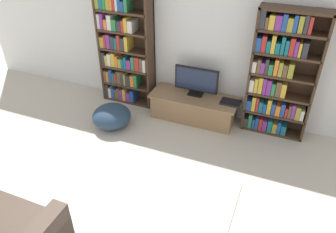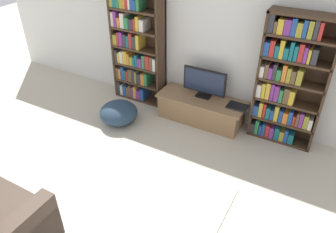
# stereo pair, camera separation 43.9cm
# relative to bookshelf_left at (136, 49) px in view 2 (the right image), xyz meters

# --- Properties ---
(wall_back) EXTENTS (8.80, 0.06, 2.60)m
(wall_back) POSITION_rel_bookshelf_left_xyz_m (1.32, 0.18, 0.34)
(wall_back) COLOR silver
(wall_back) RESTS_ON ground_plane
(bookshelf_left) EXTENTS (0.95, 0.30, 1.96)m
(bookshelf_left) POSITION_rel_bookshelf_left_xyz_m (0.00, 0.00, 0.00)
(bookshelf_left) COLOR #422D1E
(bookshelf_left) RESTS_ON ground_plane
(bookshelf_right) EXTENTS (0.95, 0.30, 1.96)m
(bookshelf_right) POSITION_rel_bookshelf_left_xyz_m (2.59, 0.00, 0.01)
(bookshelf_right) COLOR #422D1E
(bookshelf_right) RESTS_ON ground_plane
(tv_stand) EXTENTS (1.46, 0.55, 0.42)m
(tv_stand) POSITION_rel_bookshelf_left_xyz_m (1.35, -0.15, -0.75)
(tv_stand) COLOR #8E6B47
(tv_stand) RESTS_ON ground_plane
(television) EXTENTS (0.72, 0.16, 0.49)m
(television) POSITION_rel_bookshelf_left_xyz_m (1.35, -0.08, -0.28)
(television) COLOR black
(television) RESTS_ON tv_stand
(laptop) EXTENTS (0.32, 0.23, 0.03)m
(laptop) POSITION_rel_bookshelf_left_xyz_m (1.95, -0.12, -0.53)
(laptop) COLOR #28282D
(laptop) RESTS_ON tv_stand
(area_rug) EXTENTS (2.36, 1.90, 0.02)m
(area_rug) POSITION_rel_bookshelf_left_xyz_m (1.27, -2.35, -0.96)
(area_rug) COLOR beige
(area_rug) RESTS_ON ground_plane
(beanbag_ottoman) EXTENTS (0.63, 0.63, 0.37)m
(beanbag_ottoman) POSITION_rel_bookshelf_left_xyz_m (0.18, -0.87, -0.78)
(beanbag_ottoman) COLOR #23384C
(beanbag_ottoman) RESTS_ON ground_plane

